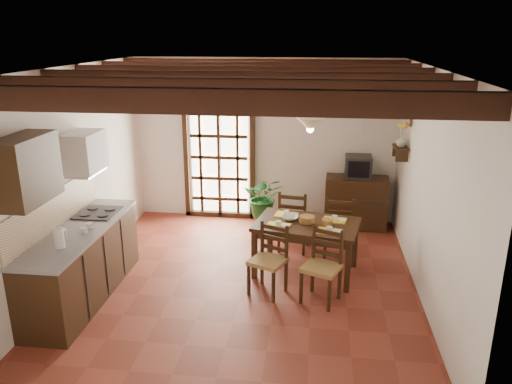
% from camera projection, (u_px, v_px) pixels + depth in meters
% --- Properties ---
extents(ground_plane, '(5.00, 5.00, 0.00)m').
position_uv_depth(ground_plane, '(245.00, 282.00, 6.68)').
color(ground_plane, maroon).
extents(room_shell, '(4.52, 5.02, 2.81)m').
position_uv_depth(room_shell, '(244.00, 150.00, 6.12)').
color(room_shell, silver).
rests_on(room_shell, ground_plane).
extents(ceiling_beams, '(4.50, 4.34, 0.20)m').
position_uv_depth(ceiling_beams, '(243.00, 77.00, 5.85)').
color(ceiling_beams, black).
rests_on(ceiling_beams, room_shell).
extents(french_door, '(1.26, 0.11, 2.32)m').
position_uv_depth(french_door, '(219.00, 153.00, 8.72)').
color(french_door, white).
rests_on(french_door, ground_plane).
extents(kitchen_counter, '(0.64, 2.25, 1.38)m').
position_uv_depth(kitchen_counter, '(82.00, 262.00, 6.19)').
color(kitchen_counter, black).
rests_on(kitchen_counter, ground_plane).
extents(upper_cabinet, '(0.35, 0.80, 0.70)m').
position_uv_depth(upper_cabinet, '(26.00, 170.00, 5.12)').
color(upper_cabinet, black).
rests_on(upper_cabinet, room_shell).
extents(range_hood, '(0.38, 0.60, 0.54)m').
position_uv_depth(range_hood, '(84.00, 153.00, 6.34)').
color(range_hood, white).
rests_on(range_hood, room_shell).
extents(counter_items, '(0.50, 1.43, 0.25)m').
position_uv_depth(counter_items, '(81.00, 223.00, 6.13)').
color(counter_items, black).
rests_on(counter_items, kitchen_counter).
extents(dining_table, '(1.50, 1.11, 0.74)m').
position_uv_depth(dining_table, '(307.00, 229.00, 6.77)').
color(dining_table, '#331E10').
rests_on(dining_table, ground_plane).
extents(chair_near_left, '(0.54, 0.53, 0.90)m').
position_uv_depth(chair_near_left, '(268.00, 272.00, 6.34)').
color(chair_near_left, olive).
rests_on(chair_near_left, ground_plane).
extents(chair_near_right, '(0.55, 0.54, 0.92)m').
position_uv_depth(chair_near_right, '(321.00, 280.00, 6.14)').
color(chair_near_right, olive).
rests_on(chair_near_right, ground_plane).
extents(chair_far_left, '(0.50, 0.48, 0.96)m').
position_uv_depth(chair_far_left, '(294.00, 231.00, 7.60)').
color(chair_far_left, olive).
rests_on(chair_far_left, ground_plane).
extents(chair_far_right, '(0.47, 0.45, 0.95)m').
position_uv_depth(chair_far_right, '(338.00, 237.00, 7.40)').
color(chair_far_right, olive).
rests_on(chair_far_right, ground_plane).
extents(table_setting, '(0.99, 0.66, 0.09)m').
position_uv_depth(table_setting, '(307.00, 222.00, 6.73)').
color(table_setting, yellow).
rests_on(table_setting, dining_table).
extents(table_bowl, '(0.24, 0.24, 0.05)m').
position_uv_depth(table_bowl, '(290.00, 218.00, 6.84)').
color(table_bowl, white).
rests_on(table_bowl, dining_table).
extents(sideboard, '(1.05, 0.51, 0.88)m').
position_uv_depth(sideboard, '(356.00, 202.00, 8.46)').
color(sideboard, black).
rests_on(sideboard, ground_plane).
extents(crt_tv, '(0.44, 0.41, 0.37)m').
position_uv_depth(crt_tv, '(358.00, 167.00, 8.26)').
color(crt_tv, black).
rests_on(crt_tv, sideboard).
extents(fuse_box, '(0.25, 0.03, 0.32)m').
position_uv_depth(fuse_box, '(354.00, 123.00, 8.31)').
color(fuse_box, white).
rests_on(fuse_box, room_shell).
extents(plant_pot, '(0.39, 0.39, 0.24)m').
position_uv_depth(plant_pot, '(264.00, 221.00, 8.55)').
color(plant_pot, maroon).
rests_on(plant_pot, ground_plane).
extents(potted_plant, '(1.79, 1.56, 1.89)m').
position_uv_depth(potted_plant, '(264.00, 195.00, 8.41)').
color(potted_plant, '#144C19').
rests_on(potted_plant, ground_plane).
extents(wall_shelf, '(0.20, 0.42, 0.20)m').
position_uv_depth(wall_shelf, '(400.00, 150.00, 7.48)').
color(wall_shelf, black).
rests_on(wall_shelf, room_shell).
extents(shelf_vase, '(0.15, 0.15, 0.15)m').
position_uv_depth(shelf_vase, '(401.00, 141.00, 7.44)').
color(shelf_vase, '#B2BFB2').
rests_on(shelf_vase, wall_shelf).
extents(shelf_flowers, '(0.14, 0.14, 0.36)m').
position_uv_depth(shelf_flowers, '(403.00, 127.00, 7.37)').
color(shelf_flowers, yellow).
rests_on(shelf_flowers, shelf_vase).
extents(framed_picture, '(0.03, 0.32, 0.32)m').
position_uv_depth(framed_picture, '(410.00, 114.00, 7.30)').
color(framed_picture, brown).
rests_on(framed_picture, room_shell).
extents(pendant_lamp, '(0.36, 0.36, 0.84)m').
position_uv_depth(pendant_lamp, '(310.00, 123.00, 6.42)').
color(pendant_lamp, black).
rests_on(pendant_lamp, room_shell).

